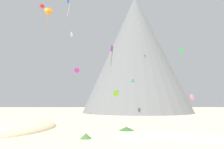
{
  "coord_description": "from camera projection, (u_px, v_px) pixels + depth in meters",
  "views": [
    {
      "loc": [
        -3.16,
        -29.87,
        4.88
      ],
      "look_at": [
        -2.48,
        49.82,
        15.92
      ],
      "focal_mm": 32.89,
      "sensor_mm": 36.0,
      "label": 1
    }
  ],
  "objects": [
    {
      "name": "kite_magenta_mid",
      "position": [
        77.0,
        70.0,
        82.75
      ],
      "size": [
        2.05,
        1.41,
        2.16
      ],
      "rotation": [
        0.0,
        0.0,
        3.67
      ],
      "color": "#D1339E"
    },
    {
      "name": "bush_ridge_crest",
      "position": [
        127.0,
        129.0,
        36.57
      ],
      "size": [
        3.83,
        3.83,
        0.67
      ],
      "primitive_type": "cone",
      "rotation": [
        0.0,
        0.0,
        0.94
      ],
      "color": "#386633",
      "rests_on": "ground_plane"
    },
    {
      "name": "bush_low_patch",
      "position": [
        8.0,
        131.0,
        32.84
      ],
      "size": [
        2.73,
        2.73,
        0.88
      ],
      "primitive_type": "cone",
      "rotation": [
        0.0,
        0.0,
        1.32
      ],
      "color": "#568442",
      "rests_on": "ground_plane"
    },
    {
      "name": "kite_lime_low",
      "position": [
        116.0,
        93.0,
        72.01
      ],
      "size": [
        2.45,
        1.93,
        2.31
      ],
      "rotation": [
        0.0,
        0.0,
        0.55
      ],
      "color": "#8CD133"
    },
    {
      "name": "dune_foreground_left",
      "position": [
        195.0,
        138.0,
        28.75
      ],
      "size": [
        17.37,
        14.77,
        2.34
      ],
      "primitive_type": "ellipsoid",
      "rotation": [
        0.0,
        0.0,
        2.83
      ],
      "color": "beige",
      "rests_on": "ground_plane"
    },
    {
      "name": "rock_massif",
      "position": [
        133.0,
        62.0,
        109.11
      ],
      "size": [
        58.0,
        58.91,
        62.82
      ],
      "color": "slate",
      "rests_on": "ground_plane"
    },
    {
      "name": "kite_teal_low",
      "position": [
        133.0,
        81.0,
        75.45
      ],
      "size": [
        1.22,
        1.23,
        1.08
      ],
      "rotation": [
        0.0,
        0.0,
        2.62
      ],
      "color": "teal"
    },
    {
      "name": "kite_violet_mid",
      "position": [
        112.0,
        51.0,
        52.38
      ],
      "size": [
        0.78,
        0.66,
        5.21
      ],
      "rotation": [
        0.0,
        0.0,
        6.15
      ],
      "color": "purple"
    },
    {
      "name": "kite_green_mid",
      "position": [
        181.0,
        53.0,
        64.14
      ],
      "size": [
        0.94,
        0.56,
        5.73
      ],
      "rotation": [
        0.0,
        0.0,
        5.03
      ],
      "color": "green"
    },
    {
      "name": "kite_gold_high",
      "position": [
        138.0,
        25.0,
        88.18
      ],
      "size": [
        0.46,
        0.99,
        4.09
      ],
      "rotation": [
        0.0,
        0.0,
        1.05
      ],
      "color": "gold"
    },
    {
      "name": "bush_far_left",
      "position": [
        86.0,
        136.0,
        28.15
      ],
      "size": [
        2.21,
        2.21,
        0.76
      ],
      "primitive_type": "cone",
      "rotation": [
        0.0,
        0.0,
        0.53
      ],
      "color": "#477238",
      "rests_on": "ground_plane"
    },
    {
      "name": "kite_red_high",
      "position": [
        42.0,
        7.0,
        63.71
      ],
      "size": [
        1.48,
        1.48,
        3.57
      ],
      "rotation": [
        0.0,
        0.0,
        3.87
      ],
      "color": "red"
    },
    {
      "name": "kite_orange_high",
      "position": [
        49.0,
        11.0,
        53.81
      ],
      "size": [
        2.3,
        1.61,
        5.94
      ],
      "rotation": [
        0.0,
        0.0,
        0.41
      ],
      "color": "orange"
    },
    {
      "name": "kite_blue_high",
      "position": [
        68.0,
        4.0,
        60.64
      ],
      "size": [
        0.97,
        0.37,
        5.07
      ],
      "rotation": [
        0.0,
        0.0,
        5.58
      ],
      "color": "blue"
    },
    {
      "name": "kite_black_low",
      "position": [
        150.0,
        92.0,
        87.23
      ],
      "size": [
        0.81,
        0.9,
        3.59
      ],
      "rotation": [
        0.0,
        0.0,
        1.48
      ],
      "color": "black"
    },
    {
      "name": "ground_plane",
      "position": [
        133.0,
        138.0,
        28.94
      ],
      "size": [
        400.0,
        400.0,
        0.0
      ],
      "primitive_type": "plane",
      "color": "beige"
    },
    {
      "name": "kite_pink_low",
      "position": [
        192.0,
        97.0,
        69.38
      ],
      "size": [
        2.07,
        1.47,
        2.0
      ],
      "rotation": [
        0.0,
        0.0,
        0.48
      ],
      "color": "pink"
    },
    {
      "name": "kite_white_high",
      "position": [
        72.0,
        34.0,
        65.44
      ],
      "size": [
        0.87,
        1.6,
        1.6
      ],
      "rotation": [
        0.0,
        0.0,
        1.2
      ],
      "color": "white"
    },
    {
      "name": "dune_foreground_right",
      "position": [
        21.0,
        129.0,
        38.41
      ],
      "size": [
        12.36,
        23.0,
        3.67
      ],
      "primitive_type": "ellipsoid",
      "rotation": [
        0.0,
        0.0,
        1.53
      ],
      "color": "beige",
      "rests_on": "ground_plane"
    }
  ]
}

